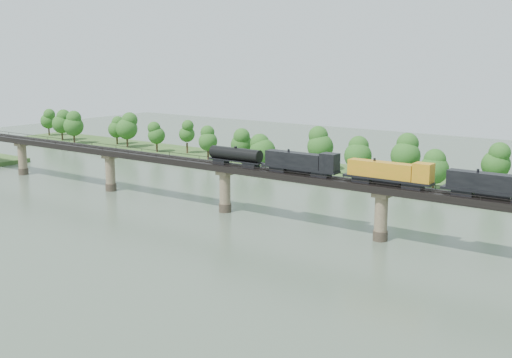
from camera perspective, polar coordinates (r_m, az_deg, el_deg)
The scene contains 6 objects.
ground at distance 131.37m, azimuth -11.01°, elevation -5.47°, with size 400.00×400.00×0.00m, color #3D4D3C.
far_bank at distance 197.21m, azimuth 7.30°, elevation 0.49°, with size 300.00×24.00×1.60m, color #2E4D1F.
bridge at distance 151.29m, azimuth -2.78°, elevation -0.92°, with size 236.00×30.00×11.50m.
bridge_superstructure at distance 150.08m, azimuth -2.80°, elevation 1.44°, with size 220.00×4.90×0.75m.
far_treeline at distance 196.11m, azimuth 4.62°, elevation 2.86°, with size 289.06×17.54×13.60m.
freight_train at distance 131.18m, azimuth 9.00°, elevation 0.85°, with size 74.60×2.91×5.13m.
Camera 1 is at (92.85, -85.11, 37.33)m, focal length 45.00 mm.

